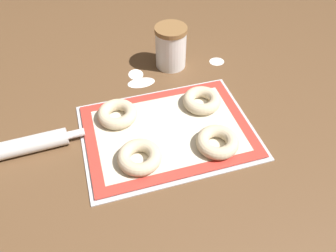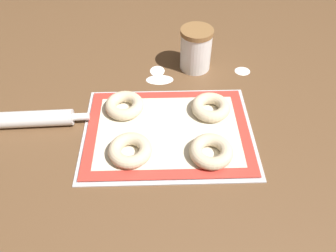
% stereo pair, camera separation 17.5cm
% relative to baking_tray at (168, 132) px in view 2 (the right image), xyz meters
% --- Properties ---
extents(ground_plane, '(2.80, 2.80, 0.00)m').
position_rel_baking_tray_xyz_m(ground_plane, '(-0.01, 0.00, -0.00)').
color(ground_plane, brown).
extents(baking_tray, '(0.51, 0.38, 0.01)m').
position_rel_baking_tray_xyz_m(baking_tray, '(0.00, 0.00, 0.00)').
color(baking_tray, silver).
rests_on(baking_tray, ground_plane).
extents(baking_mat, '(0.49, 0.36, 0.00)m').
position_rel_baking_tray_xyz_m(baking_mat, '(0.00, 0.00, 0.01)').
color(baking_mat, red).
rests_on(baking_mat, baking_tray).
extents(bagel_front_left, '(0.12, 0.12, 0.04)m').
position_rel_baking_tray_xyz_m(bagel_front_left, '(-0.11, -0.09, 0.03)').
color(bagel_front_left, beige).
rests_on(bagel_front_left, baking_mat).
extents(bagel_front_right, '(0.12, 0.12, 0.04)m').
position_rel_baking_tray_xyz_m(bagel_front_right, '(0.12, -0.10, 0.03)').
color(bagel_front_right, beige).
rests_on(bagel_front_right, baking_mat).
extents(bagel_back_left, '(0.12, 0.12, 0.04)m').
position_rel_baking_tray_xyz_m(bagel_back_left, '(-0.14, 0.09, 0.03)').
color(bagel_back_left, beige).
rests_on(bagel_back_left, baking_mat).
extents(bagel_back_right, '(0.12, 0.12, 0.04)m').
position_rel_baking_tray_xyz_m(bagel_back_right, '(0.14, 0.08, 0.03)').
color(bagel_back_right, beige).
rests_on(bagel_back_right, baking_mat).
extents(flour_canister, '(0.11, 0.11, 0.16)m').
position_rel_baking_tray_xyz_m(flour_canister, '(0.11, 0.33, 0.07)').
color(flour_canister, white).
rests_on(flour_canister, ground_plane).
extents(rolling_pin, '(0.39, 0.06, 0.05)m').
position_rel_baking_tray_xyz_m(rolling_pin, '(-0.44, 0.04, 0.02)').
color(rolling_pin, silver).
rests_on(rolling_pin, ground_plane).
extents(flour_patch_near, '(0.06, 0.05, 0.00)m').
position_rel_baking_tray_xyz_m(flour_patch_near, '(0.28, 0.30, -0.00)').
color(flour_patch_near, white).
rests_on(flour_patch_near, ground_plane).
extents(flour_patch_far, '(0.10, 0.06, 0.00)m').
position_rel_baking_tray_xyz_m(flour_patch_far, '(-0.02, 0.26, -0.00)').
color(flour_patch_far, white).
rests_on(flour_patch_far, ground_plane).
extents(flour_patch_side, '(0.05, 0.06, 0.00)m').
position_rel_baking_tray_xyz_m(flour_patch_side, '(-0.03, 0.31, -0.00)').
color(flour_patch_side, white).
rests_on(flour_patch_side, ground_plane).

